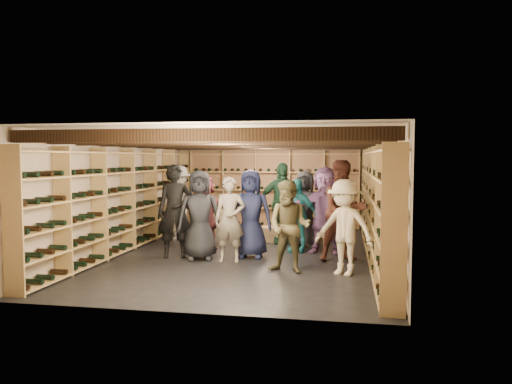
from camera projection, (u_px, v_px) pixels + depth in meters
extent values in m
plane|color=black|center=(247.00, 253.00, 10.23)|extent=(8.00, 8.00, 0.00)
cube|color=tan|center=(274.00, 184.00, 14.07)|extent=(5.50, 0.02, 2.40)
cube|color=tan|center=(184.00, 219.00, 6.22)|extent=(5.50, 0.02, 2.40)
cube|color=tan|center=(120.00, 193.00, 10.63)|extent=(0.02, 8.00, 2.40)
cube|color=tan|center=(385.00, 197.00, 9.66)|extent=(0.02, 8.00, 2.40)
cube|color=beige|center=(246.00, 136.00, 10.06)|extent=(5.50, 8.00, 0.01)
cube|color=black|center=(195.00, 135.00, 6.64)|extent=(5.40, 0.12, 0.18)
cube|color=black|center=(212.00, 138.00, 7.50)|extent=(5.40, 0.12, 0.18)
cube|color=black|center=(226.00, 140.00, 8.36)|extent=(5.40, 0.12, 0.18)
cube|color=black|center=(237.00, 141.00, 9.21)|extent=(5.40, 0.12, 0.18)
cube|color=black|center=(246.00, 143.00, 10.07)|extent=(5.40, 0.12, 0.18)
cube|color=black|center=(254.00, 144.00, 10.93)|extent=(5.40, 0.12, 0.18)
cube|color=black|center=(261.00, 145.00, 11.79)|extent=(5.40, 0.12, 0.18)
cube|color=black|center=(267.00, 146.00, 12.65)|extent=(5.40, 0.12, 0.18)
cube|color=black|center=(272.00, 146.00, 13.51)|extent=(5.40, 0.12, 0.18)
cube|color=tan|center=(128.00, 199.00, 10.61)|extent=(0.32, 7.50, 2.15)
cube|color=tan|center=(376.00, 203.00, 9.70)|extent=(0.32, 7.50, 2.15)
cube|color=tan|center=(273.00, 189.00, 13.92)|extent=(4.70, 0.30, 2.15)
cube|color=#A18A55|center=(211.00, 231.00, 12.80)|extent=(0.54, 0.40, 0.17)
cube|color=#A18A55|center=(211.00, 224.00, 12.79)|extent=(0.54, 0.40, 0.17)
cube|color=#A18A55|center=(211.00, 217.00, 12.78)|extent=(0.54, 0.40, 0.17)
cube|color=#A18A55|center=(211.00, 211.00, 12.77)|extent=(0.54, 0.40, 0.17)
cube|color=#A18A55|center=(271.00, 238.00, 11.61)|extent=(0.58, 0.47, 0.17)
cube|color=#A18A55|center=(271.00, 231.00, 11.60)|extent=(0.58, 0.47, 0.17)
cube|color=#A18A55|center=(317.00, 240.00, 11.38)|extent=(0.58, 0.48, 0.17)
imported|color=black|center=(200.00, 215.00, 9.54)|extent=(0.96, 0.75, 1.72)
imported|color=black|center=(175.00, 211.00, 9.76)|extent=(0.77, 0.62, 1.83)
imported|color=brown|center=(289.00, 227.00, 8.47)|extent=(0.89, 0.76, 1.58)
imported|color=beige|center=(344.00, 227.00, 8.30)|extent=(1.19, 0.97, 1.60)
imported|color=teal|center=(297.00, 215.00, 10.35)|extent=(0.96, 0.58, 1.52)
imported|color=brown|center=(205.00, 212.00, 10.69)|extent=(1.54, 0.70, 1.60)
imported|color=#191E41|center=(251.00, 214.00, 9.74)|extent=(0.88, 0.60, 1.73)
imported|color=gray|center=(230.00, 219.00, 9.35)|extent=(0.62, 0.45, 1.60)
imported|color=#4B241B|center=(344.00, 211.00, 9.42)|extent=(1.13, 1.02, 1.91)
imported|color=#A7A19B|center=(178.00, 203.00, 11.78)|extent=(1.21, 0.78, 1.77)
imported|color=#245138|center=(281.00, 203.00, 11.35)|extent=(1.16, 0.73, 1.84)
imported|color=#7D558A|center=(325.00, 210.00, 10.19)|extent=(1.69, 0.68, 1.78)
imported|color=#2E2E32|center=(305.00, 209.00, 10.88)|extent=(0.83, 0.55, 1.67)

